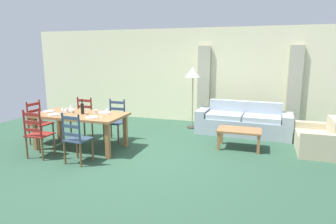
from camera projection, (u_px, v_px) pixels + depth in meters
name	position (u px, v px, depth m)	size (l,w,h in m)	color
ground_plane	(133.00, 155.00, 5.87)	(9.60, 9.60, 0.02)	#2A4D38
wall_far	(179.00, 75.00, 8.68)	(9.60, 0.16, 2.70)	#F0E8B7
curtain_panel_left	(204.00, 85.00, 8.36)	(0.35, 0.08, 2.20)	#B0AD92
curtain_panel_right	(294.00, 88.00, 7.63)	(0.35, 0.08, 2.20)	#B0AD92
dining_table	(80.00, 118.00, 6.13)	(1.90, 0.96, 0.75)	#92633B
dining_chair_near_left	(38.00, 134.00, 5.61)	(0.43, 0.41, 0.96)	maroon
dining_chair_near_right	(76.00, 138.00, 5.31)	(0.45, 0.43, 0.96)	#2F4256
dining_chair_far_left	(83.00, 118.00, 6.97)	(0.43, 0.41, 0.96)	maroon
dining_chair_far_right	(115.00, 121.00, 6.71)	(0.42, 0.40, 0.96)	#31405C
dining_chair_head_west	(39.00, 122.00, 6.54)	(0.42, 0.44, 0.96)	maroon
dinner_plate_near_left	(54.00, 114.00, 6.02)	(0.24, 0.24, 0.02)	white
fork_near_left	(48.00, 114.00, 6.06)	(0.02, 0.17, 0.01)	silver
dinner_plate_near_right	(92.00, 117.00, 5.74)	(0.24, 0.24, 0.02)	white
fork_near_right	(85.00, 117.00, 5.79)	(0.02, 0.17, 0.01)	silver
dinner_plate_far_left	(69.00, 110.00, 6.48)	(0.24, 0.24, 0.02)	white
fork_far_left	(63.00, 110.00, 6.53)	(0.02, 0.17, 0.01)	silver
dinner_plate_far_right	(105.00, 113.00, 6.21)	(0.24, 0.24, 0.02)	white
fork_far_right	(99.00, 112.00, 6.26)	(0.02, 0.17, 0.01)	silver
dinner_plate_head_west	(49.00, 111.00, 6.35)	(0.24, 0.24, 0.02)	white
fork_head_west	(43.00, 111.00, 6.40)	(0.02, 0.17, 0.01)	silver
wine_bottle	(82.00, 108.00, 6.09)	(0.07, 0.07, 0.32)	black
wine_glass_near_left	(62.00, 109.00, 6.07)	(0.06, 0.06, 0.16)	white
wine_glass_near_right	(101.00, 112.00, 5.77)	(0.06, 0.06, 0.16)	white
wine_glass_far_left	(71.00, 107.00, 6.30)	(0.06, 0.06, 0.16)	white
wine_glass_far_right	(107.00, 109.00, 6.03)	(0.06, 0.06, 0.16)	white
coffee_cup_primary	(96.00, 112.00, 6.09)	(0.07, 0.07, 0.09)	beige
coffee_cup_secondary	(67.00, 110.00, 6.25)	(0.07, 0.07, 0.09)	beige
candle_tall	(73.00, 110.00, 6.17)	(0.05, 0.05, 0.23)	#998C66
candle_short	(87.00, 113.00, 6.01)	(0.05, 0.05, 0.14)	#998C66
couch	(243.00, 122.00, 7.32)	(2.32, 0.92, 0.80)	#99A6AF
coffee_table	(239.00, 132.00, 6.18)	(0.90, 0.56, 0.42)	#92633B
armchair_upholstered	(321.00, 141.00, 5.94)	(0.80, 1.16, 0.72)	tan
standing_lamp	(193.00, 76.00, 7.69)	(0.40, 0.40, 1.64)	#332D28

